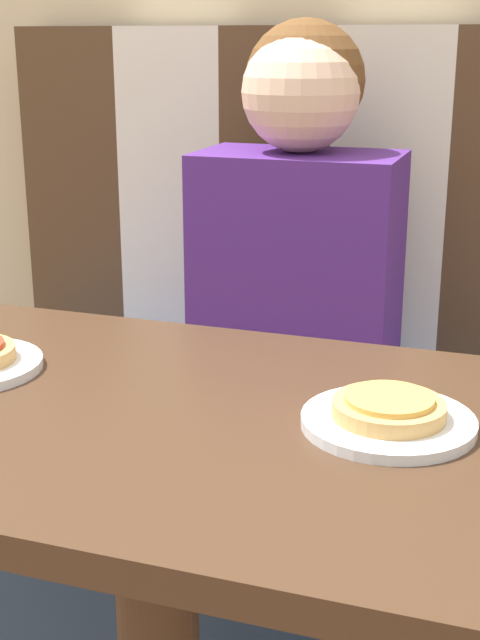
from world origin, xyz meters
The scene contains 6 objects.
booth_seat centered at (0.00, 0.61, 0.24)m, with size 1.34×0.57×0.48m.
booth_backrest centered at (0.00, 0.87, 0.83)m, with size 1.34×0.07×0.69m.
dining_table centered at (0.00, 0.00, 0.63)m, with size 0.90×0.58×0.76m.
person centered at (0.00, 0.62, 0.84)m, with size 0.34×0.23×0.70m.
plate_right centered at (0.26, 0.03, 0.76)m, with size 0.18×0.18×0.01m.
pizza_right centered at (0.26, 0.03, 0.78)m, with size 0.12×0.12×0.02m.
Camera 1 is at (0.39, -0.84, 1.15)m, focal length 50.00 mm.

